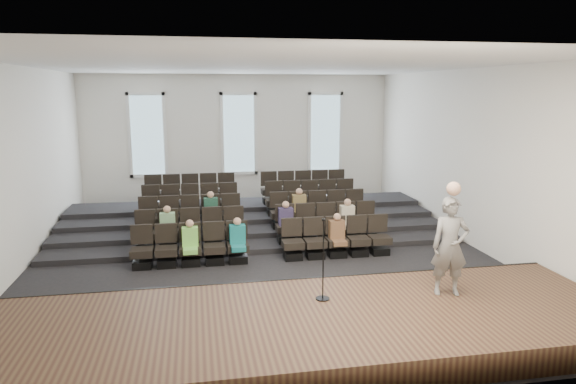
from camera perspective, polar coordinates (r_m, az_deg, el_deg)
The scene contains 14 objects.
ground at distance 14.14m, azimuth -2.82°, elevation -6.86°, with size 14.00×14.00×0.00m, color black.
ceiling at distance 13.45m, azimuth -3.03°, elevation 13.88°, with size 12.00×14.00×0.02m, color white.
wall_back at distance 20.51m, azimuth -5.48°, elevation 5.90°, with size 12.00×0.04×5.00m, color white.
wall_front at distance 6.81m, azimuth 4.81°, elevation -4.89°, with size 12.00×0.04×5.00m, color white.
wall_left at distance 14.13m, azimuth -27.93°, elevation 2.25°, with size 0.04×14.00×5.00m, color white.
wall_right at distance 15.53m, azimuth 19.73°, elevation 3.60°, with size 0.04×14.00×5.00m, color white.
stage at distance 9.37m, azimuth 1.42°, elevation -14.97°, with size 11.80×3.60×0.50m, color #4D3721.
stage_lip at distance 10.96m, azimuth -0.50°, elevation -10.95°, with size 11.80×0.06×0.52m, color black.
risers at distance 17.11m, azimuth -4.23°, elevation -2.98°, with size 11.80×4.80×0.60m.
seating_rows at distance 15.42m, azimuth -3.60°, elevation -2.69°, with size 6.80×4.70×1.67m.
windows at distance 20.42m, azimuth -5.48°, elevation 6.44°, with size 8.44×0.10×3.24m.
audience at distance 14.21m, azimuth -3.02°, elevation -3.35°, with size 5.45×2.64×1.10m.
speaker at distance 10.33m, azimuth 17.55°, elevation -5.78°, with size 0.70×0.46×1.91m, color slate.
mic_stand at distance 9.78m, azimuth 3.91°, elevation -9.24°, with size 0.26×0.26×1.58m.
Camera 1 is at (-1.73, -13.33, 4.38)m, focal length 32.00 mm.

